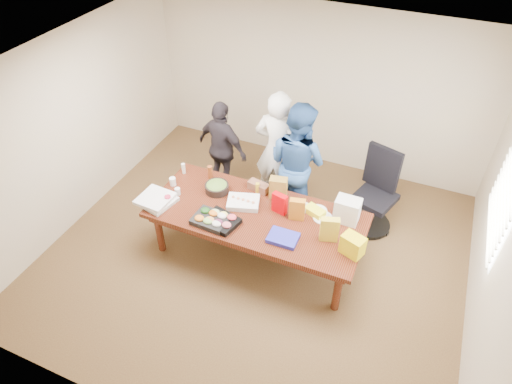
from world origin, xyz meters
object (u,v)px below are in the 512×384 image
at_px(person_right, 297,163).
at_px(conference_table, 256,234).
at_px(office_chair, 375,195).
at_px(person_center, 278,151).
at_px(sheet_cake, 243,202).
at_px(salad_bowl, 217,188).

bearing_deg(person_right, conference_table, 99.38).
height_order(office_chair, person_right, person_right).
height_order(person_center, sheet_cake, person_center).
distance_m(person_center, person_right, 0.38).
relative_size(office_chair, person_center, 0.63).
bearing_deg(person_center, salad_bowl, 60.21).
distance_m(sheet_cake, salad_bowl, 0.46).
xyz_separation_m(person_center, person_right, (0.35, -0.15, -0.01)).
bearing_deg(office_chair, sheet_cake, -127.87).
xyz_separation_m(person_right, sheet_cake, (-0.42, -0.92, -0.15)).
height_order(person_right, sheet_cake, person_right).
bearing_deg(salad_bowl, person_right, 42.66).
height_order(person_center, salad_bowl, person_center).
bearing_deg(conference_table, office_chair, 41.12).
xyz_separation_m(person_right, salad_bowl, (-0.87, -0.80, -0.14)).
bearing_deg(sheet_cake, person_right, 47.84).
bearing_deg(office_chair, salad_bowl, -136.91).
height_order(conference_table, salad_bowl, salad_bowl).
relative_size(office_chair, person_right, 0.64).
bearing_deg(person_right, office_chair, -153.26).
bearing_deg(sheet_cake, salad_bowl, 147.97).
distance_m(conference_table, person_right, 1.18).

